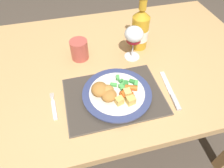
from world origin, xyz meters
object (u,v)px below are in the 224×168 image
object	(u,v)px
dining_table	(113,74)
wine_glass	(134,36)
dinner_plate	(117,94)
fork	(54,108)
drinking_cup	(79,49)
bottle	(140,29)
table_knife	(171,93)

from	to	relation	value
dining_table	wine_glass	size ratio (longest dim) A/B	8.67
dinner_plate	fork	xyz separation A→B (m)	(-0.23, 0.00, -0.01)
dinner_plate	drinking_cup	world-z (taller)	drinking_cup
wine_glass	bottle	distance (m)	0.09
dinner_plate	wine_glass	distance (m)	0.26
dinner_plate	dining_table	bearing A→B (deg)	78.80
fork	table_knife	world-z (taller)	table_knife
table_knife	bottle	bearing A→B (deg)	94.64
dinner_plate	bottle	size ratio (longest dim) A/B	1.05
dining_table	dinner_plate	world-z (taller)	dinner_plate
fork	drinking_cup	world-z (taller)	drinking_cup
dining_table	wine_glass	xyz separation A→B (m)	(0.09, -0.00, 0.20)
table_knife	drinking_cup	xyz separation A→B (m)	(-0.31, 0.30, 0.04)
dinner_plate	drinking_cup	distance (m)	0.28
dinner_plate	table_knife	world-z (taller)	dinner_plate
table_knife	drinking_cup	distance (m)	0.43
fork	bottle	distance (m)	0.51
table_knife	wine_glass	size ratio (longest dim) A/B	1.28
dining_table	fork	distance (m)	0.36
table_knife	drinking_cup	world-z (taller)	drinking_cup
wine_glass	drinking_cup	distance (m)	0.24
dinner_plate	table_knife	xyz separation A→B (m)	(0.21, -0.04, -0.01)
drinking_cup	bottle	bearing A→B (deg)	2.99
dining_table	drinking_cup	bearing A→B (deg)	159.11
table_knife	drinking_cup	bearing A→B (deg)	135.98
fork	bottle	size ratio (longest dim) A/B	0.51
dinner_plate	table_knife	distance (m)	0.21
wine_glass	drinking_cup	bearing A→B (deg)	166.03
dinner_plate	fork	world-z (taller)	dinner_plate
dining_table	dinner_plate	bearing A→B (deg)	-101.20
dinner_plate	wine_glass	size ratio (longest dim) A/B	1.67
dinner_plate	wine_glass	xyz separation A→B (m)	(0.13, 0.20, 0.10)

